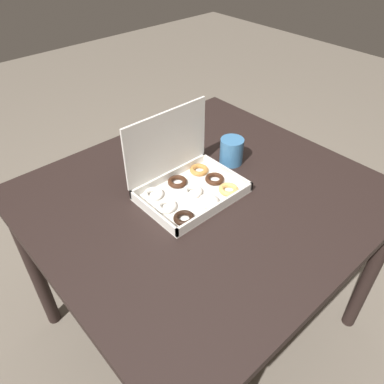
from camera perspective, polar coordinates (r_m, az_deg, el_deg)
ground_plane at (r=1.86m, az=1.35°, el=-18.88°), size 8.00×8.00×0.00m
dining_table at (r=1.33m, az=1.78°, el=-3.35°), size 1.11×1.03×0.77m
donut_box at (r=1.24m, az=-1.00°, el=2.01°), size 0.33×0.25×0.26m
coffee_mug at (r=1.40m, az=6.05°, el=6.29°), size 0.09×0.09×0.10m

